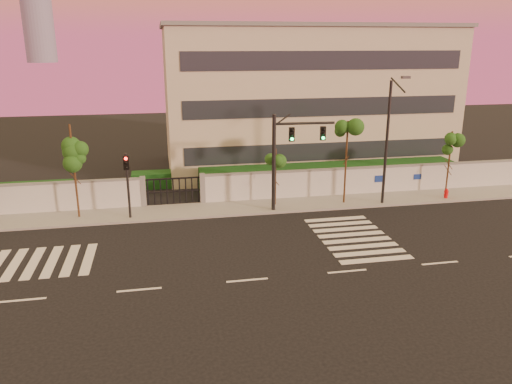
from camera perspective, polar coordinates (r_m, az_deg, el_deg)
The scene contains 14 objects.
ground at distance 24.00m, azimuth -1.01°, elevation -10.06°, with size 120.00×120.00×0.00m, color black.
sidewalk at distance 33.58m, azimuth -4.14°, elevation -1.95°, with size 60.00×3.00×0.15m, color gray.
perimeter_wall at distance 34.71m, azimuth -4.31°, elevation 0.40°, with size 60.00×0.36×2.20m.
hedge_row at distance 37.52m, azimuth -3.19°, elevation 1.27°, with size 41.00×4.25×1.80m.
institutional_building at distance 45.15m, azimuth 5.45°, elevation 10.76°, with size 24.40×12.40×12.25m.
road_markings at distance 27.19m, azimuth -5.71°, elevation -6.77°, with size 57.00×7.62×0.02m.
street_tree_c at distance 32.68m, azimuth -20.22°, elevation 4.50°, with size 1.57×1.25×6.07m.
street_tree_d at distance 33.50m, azimuth 2.28°, elevation 3.18°, with size 1.32×1.05×4.02m.
street_tree_e at distance 34.18m, azimuth 10.37°, elevation 5.44°, with size 1.58×1.26×5.81m.
street_tree_f at distance 38.39m, azimuth 21.35°, elevation 4.63°, with size 1.46×1.16×4.77m.
traffic_signal_main at distance 32.31m, azimuth 3.48°, elevation 4.70°, with size 4.09×0.44×6.47m.
traffic_signal_secondary at distance 31.93m, azimuth -14.48°, elevation 1.53°, with size 0.33×0.33×4.30m.
streetlight_east at distance 34.38m, azimuth 14.89°, elevation 6.08°, with size 0.53×2.13×8.85m.
fire_hydrant at distance 38.04m, azimuth 20.90°, elevation -0.24°, with size 0.32×0.31×0.84m.
Camera 1 is at (-3.68, -21.09, 10.83)m, focal length 35.00 mm.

